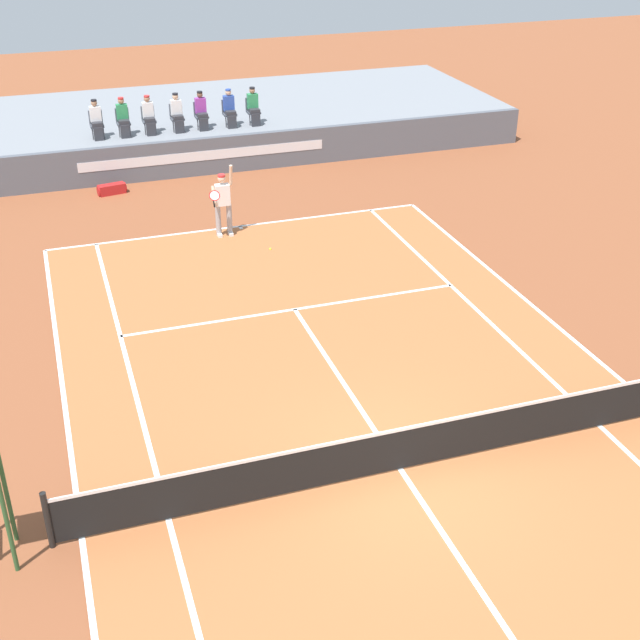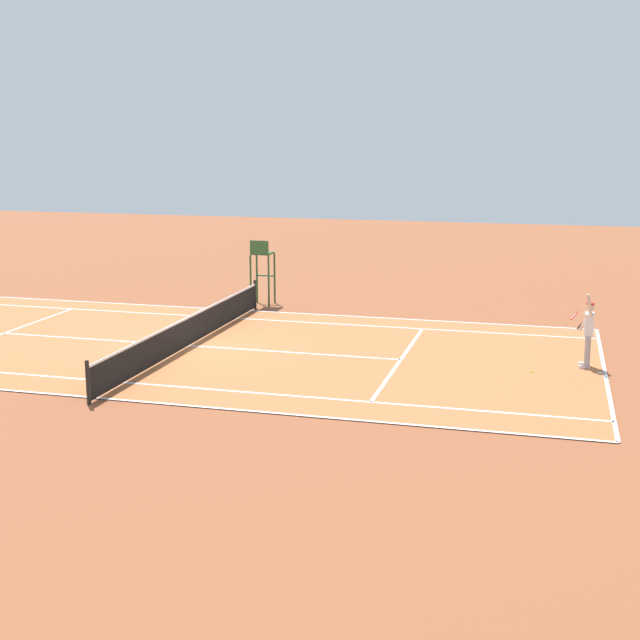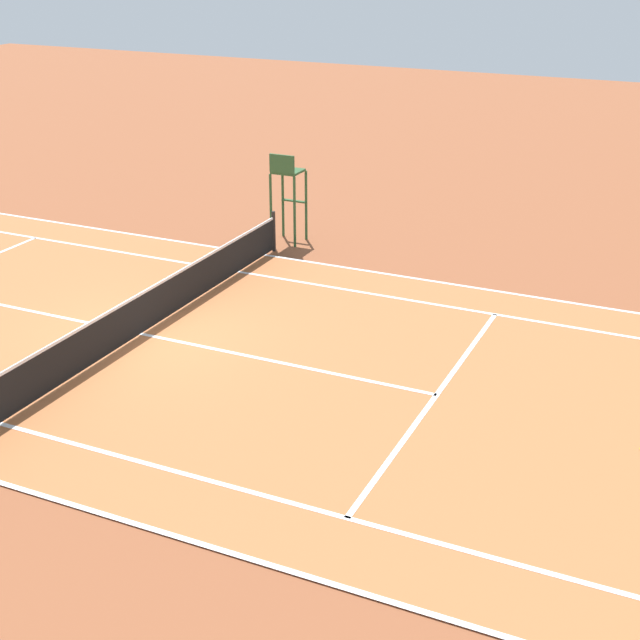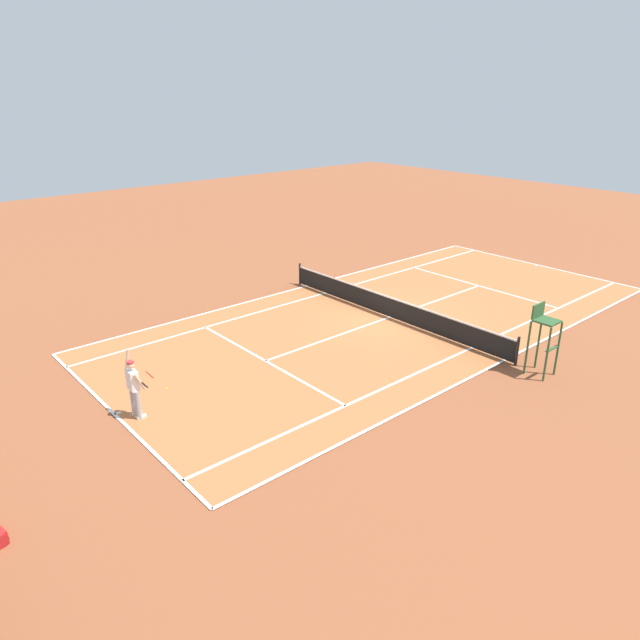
{
  "view_description": "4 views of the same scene",
  "coord_description": "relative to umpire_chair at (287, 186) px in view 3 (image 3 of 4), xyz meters",
  "views": [
    {
      "loc": [
        -5.17,
        -10.96,
        9.57
      ],
      "look_at": [
        -0.17,
        4.0,
        1.0
      ],
      "focal_mm": 48.19,
      "sensor_mm": 36.0,
      "label": 1
    },
    {
      "loc": [
        23.54,
        10.38,
        6.24
      ],
      "look_at": [
        -0.17,
        4.0,
        1.0
      ],
      "focal_mm": 48.99,
      "sensor_mm": 36.0,
      "label": 2
    },
    {
      "loc": [
        14.01,
        10.55,
        7.73
      ],
      "look_at": [
        -0.17,
        4.0,
        1.0
      ],
      "focal_mm": 50.78,
      "sensor_mm": 36.0,
      "label": 3
    },
    {
      "loc": [
        -15.15,
        17.01,
        8.93
      ],
      "look_at": [
        -0.17,
        4.0,
        1.0
      ],
      "focal_mm": 32.48,
      "sensor_mm": 36.0,
      "label": 4
    }
  ],
  "objects": [
    {
      "name": "court",
      "position": [
        6.76,
        0.0,
        -1.55
      ],
      "size": [
        11.08,
        23.88,
        0.03
      ],
      "color": "#B76638",
      "rests_on": "ground"
    },
    {
      "name": "umpire_chair",
      "position": [
        0.0,
        0.0,
        0.0
      ],
      "size": [
        0.77,
        0.77,
        2.44
      ],
      "color": "#2D562D",
      "rests_on": "ground"
    },
    {
      "name": "ground_plane",
      "position": [
        6.76,
        0.0,
        -1.56
      ],
      "size": [
        80.0,
        80.0,
        0.0
      ],
      "primitive_type": "plane",
      "color": "brown"
    },
    {
      "name": "net",
      "position": [
        6.76,
        0.0,
        -1.03
      ],
      "size": [
        11.98,
        0.1,
        1.07
      ],
      "color": "black",
      "rests_on": "ground"
    }
  ]
}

